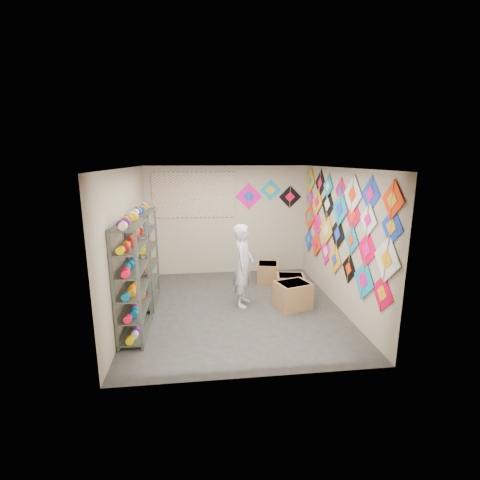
{
  "coord_description": "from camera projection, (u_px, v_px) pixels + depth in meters",
  "views": [
    {
      "loc": [
        -0.69,
        -6.32,
        2.86
      ],
      "look_at": [
        0.1,
        0.3,
        1.3
      ],
      "focal_mm": 26.0,
      "sensor_mm": 36.0,
      "label": 1
    }
  ],
  "objects": [
    {
      "name": "shopkeeper",
      "position": [
        243.0,
        265.0,
        6.81
      ],
      "size": [
        0.83,
        0.75,
        1.64
      ],
      "primitive_type": "imported",
      "rotation": [
        0.0,
        0.0,
        1.25
      ],
      "color": "beige",
      "rests_on": "ground"
    },
    {
      "name": "carton_a",
      "position": [
        293.0,
        295.0,
        6.8
      ],
      "size": [
        0.75,
        0.68,
        0.52
      ],
      "primitive_type": "cube",
      "rotation": [
        0.0,
        0.0,
        0.3
      ],
      "color": "olive",
      "rests_on": "ground"
    },
    {
      "name": "string_spools",
      "position": [
        139.0,
        263.0,
        6.2
      ],
      "size": [
        0.12,
        2.36,
        0.12
      ],
      "color": "#F20E32",
      "rests_on": "ground"
    },
    {
      "name": "shelf_rack_back",
      "position": [
        145.0,
        258.0,
        6.85
      ],
      "size": [
        0.4,
        1.1,
        1.9
      ],
      "primitive_type": "cube",
      "color": "#4C5147",
      "rests_on": "ground"
    },
    {
      "name": "back_wall_kites",
      "position": [
        268.0,
        195.0,
        8.67
      ],
      "size": [
        1.67,
        0.02,
        0.75
      ],
      "color": "#F10783",
      "rests_on": "room_walls"
    },
    {
      "name": "carton_c",
      "position": [
        268.0,
        273.0,
        8.22
      ],
      "size": [
        0.58,
        0.62,
        0.46
      ],
      "primitive_type": "cube",
      "rotation": [
        0.0,
        0.0,
        -0.2
      ],
      "color": "olive",
      "rests_on": "ground"
    },
    {
      "name": "shelf_rack_front",
      "position": [
        133.0,
        280.0,
        5.59
      ],
      "size": [
        0.4,
        1.1,
        1.9
      ],
      "primitive_type": "cube",
      "color": "#4C5147",
      "rests_on": "ground"
    },
    {
      "name": "kite_wall_display",
      "position": [
        338.0,
        224.0,
        6.73
      ],
      "size": [
        0.06,
        4.31,
        2.09
      ],
      "color": "#E50234",
      "rests_on": "room_walls"
    },
    {
      "name": "carton_b",
      "position": [
        290.0,
        286.0,
        7.37
      ],
      "size": [
        0.65,
        0.57,
        0.47
      ],
      "primitive_type": "cube",
      "rotation": [
        0.0,
        0.0,
        -0.19
      ],
      "color": "olive",
      "rests_on": "ground"
    },
    {
      "name": "room_walls",
      "position": [
        237.0,
        226.0,
        6.46
      ],
      "size": [
        4.5,
        4.5,
        4.5
      ],
      "color": "tan",
      "rests_on": "ground"
    },
    {
      "name": "poster",
      "position": [
        194.0,
        195.0,
        8.45
      ],
      "size": [
        2.0,
        0.01,
        1.1
      ],
      "primitive_type": "cube",
      "color": "#714CA6",
      "rests_on": "room_walls"
    },
    {
      "name": "ground",
      "position": [
        237.0,
        308.0,
        6.84
      ],
      "size": [
        4.5,
        4.5,
        0.0
      ],
      "primitive_type": "plane",
      "color": "#2E2B28"
    }
  ]
}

